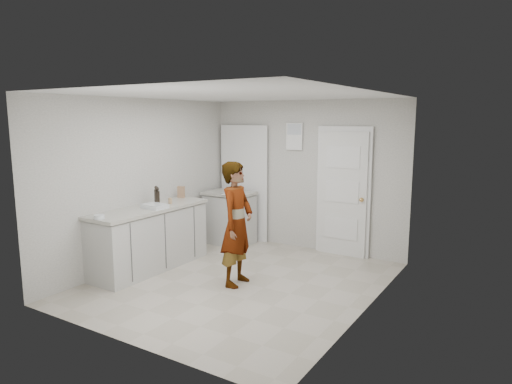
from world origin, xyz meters
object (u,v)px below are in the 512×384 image
Objects in this scene: baking_dish at (155,206)px; egg_bowl at (99,217)px; spice_jar at (170,201)px; oil_cruet_a at (157,197)px; cake_mix_box at (181,192)px; oil_cruet_b at (156,195)px; person at (237,224)px.

egg_bowl is at bearing -97.38° from baking_dish.
spice_jar reaches higher than egg_bowl.
oil_cruet_a is 2.06× the size of egg_bowl.
egg_bowl is at bearing -98.68° from cake_mix_box.
oil_cruet_a reaches higher than oil_cruet_b.
oil_cruet_b is at bearing 139.42° from oil_cruet_a.
oil_cruet_a is 0.16m from oil_cruet_b.
oil_cruet_b reaches higher than cake_mix_box.
egg_bowl is (-1.43, -1.04, 0.13)m from person.
cake_mix_box is (-1.57, 0.71, 0.19)m from person.
egg_bowl is (0.14, -1.75, -0.07)m from cake_mix_box.
cake_mix_box is at bearing 94.57° from egg_bowl.
cake_mix_box is at bearing 106.44° from baking_dish.
oil_cruet_a reaches higher than egg_bowl.
oil_cruet_b is at bearing -98.98° from cake_mix_box.
spice_jar is 0.24m from oil_cruet_a.
baking_dish is 2.67× the size of egg_bowl.
person is 1.33m from baking_dish.
spice_jar is at bearing 96.26° from baking_dish.
oil_cruet_a is (0.17, -0.71, 0.04)m from cake_mix_box.
baking_dish is (0.09, -0.15, -0.11)m from oil_cruet_a.
oil_cruet_b is (-0.17, -0.12, 0.09)m from spice_jar.
oil_cruet_a is at bearing 82.98° from person.
baking_dish is (-1.32, -0.16, 0.13)m from person.
person reaches higher than egg_bowl.
person is 18.51× the size of spice_jar.
cake_mix_box is 1.76m from egg_bowl.
person is 1.43m from oil_cruet_a.
spice_jar is (-1.36, 0.21, 0.14)m from person.
cake_mix_box is 0.68× the size of oil_cruet_b.
baking_dish is at bearing 82.62° from egg_bowl.
oil_cruet_b is (-0.12, 0.10, -0.00)m from oil_cruet_a.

